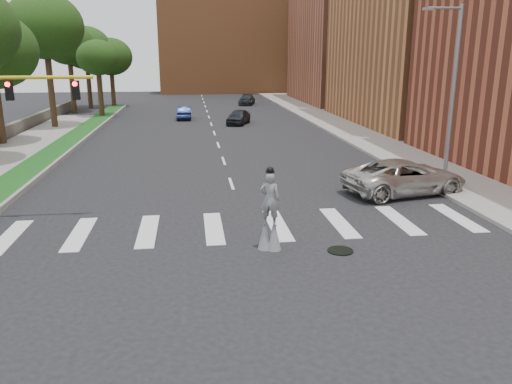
% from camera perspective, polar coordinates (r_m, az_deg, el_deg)
% --- Properties ---
extents(ground_plane, '(160.00, 160.00, 0.00)m').
position_cam_1_polar(ground_plane, '(19.09, -0.83, -4.97)').
color(ground_plane, black).
rests_on(ground_plane, ground).
extents(grass_median, '(2.00, 60.00, 0.25)m').
position_cam_1_polar(grass_median, '(39.48, -21.30, 4.83)').
color(grass_median, '#144616').
rests_on(grass_median, ground).
extents(median_curb, '(0.20, 60.00, 0.28)m').
position_cam_1_polar(median_curb, '(39.24, -19.81, 4.94)').
color(median_curb, gray).
rests_on(median_curb, ground).
extents(sidewalk_right, '(5.00, 90.00, 0.18)m').
position_cam_1_polar(sidewalk_right, '(45.66, 11.26, 6.84)').
color(sidewalk_right, gray).
rests_on(sidewalk_right, ground).
extents(manhole, '(0.90, 0.90, 0.04)m').
position_cam_1_polar(manhole, '(17.84, 9.61, -6.62)').
color(manhole, black).
rests_on(manhole, ground).
extents(building_far, '(16.00, 22.00, 20.00)m').
position_cam_1_polar(building_far, '(75.78, 11.57, 17.63)').
color(building_far, '#A0553B').
rests_on(building_far, ground).
extents(building_backdrop, '(26.00, 14.00, 18.00)m').
position_cam_1_polar(building_backdrop, '(96.14, -2.81, 16.77)').
color(building_backdrop, '#AE6536').
rests_on(building_backdrop, ground).
extents(streetlight, '(2.05, 0.20, 9.00)m').
position_cam_1_polar(streetlight, '(27.14, 21.44, 10.66)').
color(streetlight, slate).
rests_on(streetlight, ground).
extents(stilt_performer, '(0.82, 0.69, 2.99)m').
position_cam_1_polar(stilt_performer, '(17.37, 1.57, -2.76)').
color(stilt_performer, '#332214').
rests_on(stilt_performer, ground).
extents(suv_crossing, '(6.55, 3.99, 1.70)m').
position_cam_1_polar(suv_crossing, '(25.65, 16.64, 1.68)').
color(suv_crossing, '#BAB7AF').
rests_on(suv_crossing, ground).
extents(car_near, '(3.08, 4.62, 1.46)m').
position_cam_1_polar(car_near, '(50.02, -2.01, 8.59)').
color(car_near, black).
rests_on(car_near, ground).
extents(car_mid, '(1.59, 4.21, 1.37)m').
position_cam_1_polar(car_mid, '(54.56, -8.27, 8.96)').
color(car_mid, navy).
rests_on(car_mid, ground).
extents(car_far, '(2.95, 5.02, 1.37)m').
position_cam_1_polar(car_far, '(70.03, -1.05, 10.50)').
color(car_far, black).
rests_on(car_far, ground).
extents(tree_4, '(6.84, 6.84, 12.05)m').
position_cam_1_polar(tree_4, '(50.37, -23.03, 17.02)').
color(tree_4, '#332214').
rests_on(tree_4, ground).
extents(tree_5, '(5.67, 5.67, 10.34)m').
position_cam_1_polar(tree_5, '(63.61, -20.66, 15.54)').
color(tree_5, '#332214').
rests_on(tree_5, ground).
extents(tree_6, '(4.39, 4.39, 8.25)m').
position_cam_1_polar(tree_6, '(57.56, -17.66, 14.35)').
color(tree_6, '#332214').
rests_on(tree_6, ground).
extents(tree_7, '(5.59, 5.59, 8.82)m').
position_cam_1_polar(tree_7, '(69.30, -16.29, 14.59)').
color(tree_7, '#332214').
rests_on(tree_7, ground).
extents(tree_8, '(6.31, 6.31, 10.20)m').
position_cam_1_polar(tree_8, '(68.94, -18.87, 15.29)').
color(tree_8, '#332214').
rests_on(tree_8, ground).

